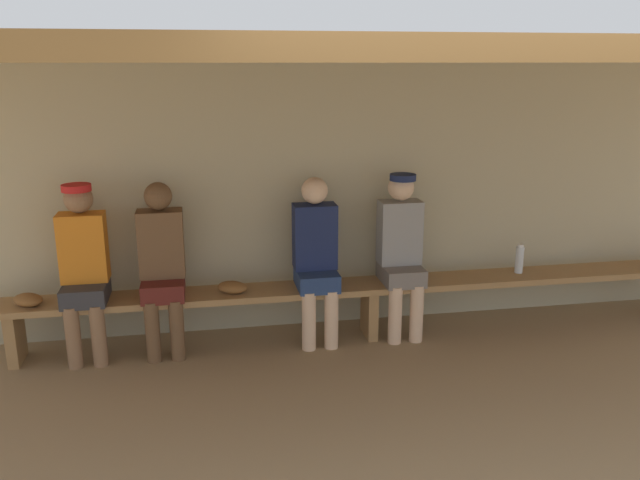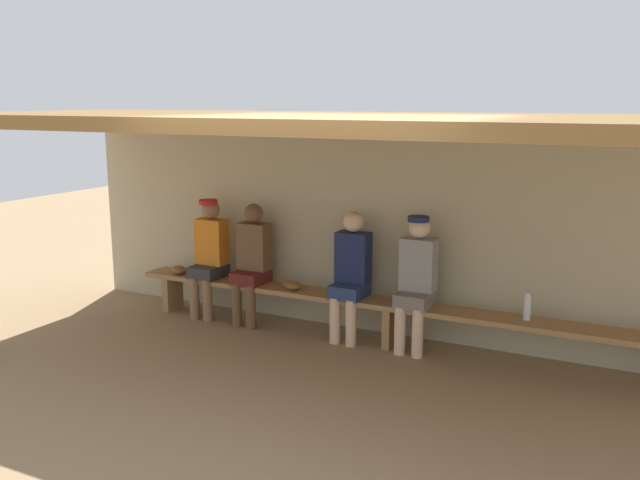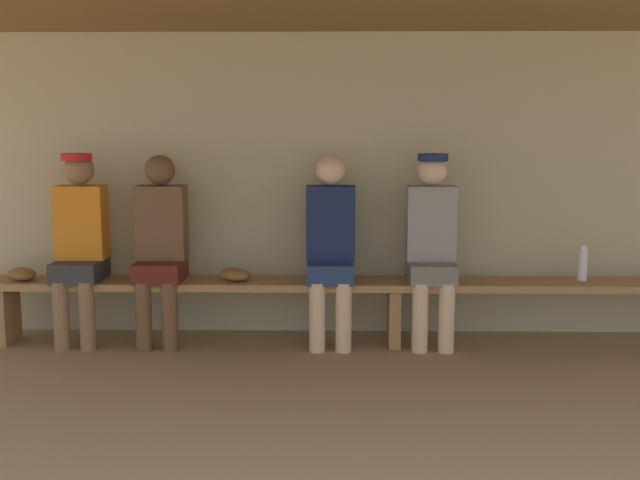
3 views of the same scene
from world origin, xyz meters
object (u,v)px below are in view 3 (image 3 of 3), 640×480
Objects in this scene: player_in_blue at (431,240)px; player_shirtless_tan at (331,242)px; water_bottle_clear at (582,264)px; player_in_white at (79,239)px; baseball_glove_worn at (235,275)px; player_with_sunglasses at (160,242)px; baseball_glove_tan at (21,274)px; bench at (394,291)px.

player_shirtless_tan is at bearing -179.96° from player_in_blue.
player_in_white is at bearing -179.53° from water_bottle_clear.
player_shirtless_tan is 5.31× the size of water_bottle_clear.
player_with_sunglasses is at bearing 23.44° from baseball_glove_worn.
baseball_glove_worn is (1.09, -0.04, -0.24)m from player_in_white.
player_in_blue is at bearing 0.00° from player_in_white.
player_in_blue is at bearing -178.44° from water_bottle_clear.
water_bottle_clear reaches higher than baseball_glove_worn.
water_bottle_clear is 2.44m from baseball_glove_worn.
baseball_glove_worn is at bearing -176.88° from player_shirtless_tan.
water_bottle_clear is at bearing 36.67° from baseball_glove_tan.
water_bottle_clear is 3.93m from baseball_glove_tan.
baseball_glove_worn reaches higher than bench.
baseball_glove_worn is at bearing -178.45° from water_bottle_clear.
player_with_sunglasses is at bearing 38.11° from baseball_glove_tan.
player_in_blue is 1.01× the size of player_with_sunglasses.
player_shirtless_tan is at bearing -0.02° from player_in_white.
player_in_white is 1.12m from baseball_glove_worn.
player_shirtless_tan is at bearing -149.45° from baseball_glove_worn.
player_shirtless_tan is 5.56× the size of baseball_glove_tan.
player_shirtless_tan is (-0.45, 0.00, 0.34)m from bench.
player_in_blue is at bearing 0.04° from player_shirtless_tan.
player_shirtless_tan is 2.18m from baseball_glove_tan.
player_in_white reaches higher than bench.
player_in_white is at bearing 41.65° from baseball_glove_tan.
player_shirtless_tan and player_with_sunglasses have the same top height.
bench is 0.56m from player_shirtless_tan.
bench is at bearing -178.59° from water_bottle_clear.
baseball_glove_tan is (-2.87, -0.04, -0.24)m from player_in_blue.
player_in_blue is 2.46m from player_in_white.
baseball_glove_worn is (-0.67, -0.04, -0.22)m from player_shirtless_tan.
baseball_glove_tan is (-2.62, -0.04, 0.12)m from bench.
bench is 4.46× the size of player_in_white.
player_in_blue reaches higher than bench.
player_in_blue reaches higher than water_bottle_clear.
baseball_glove_tan is at bearing -178.95° from water_bottle_clear.
water_bottle_clear reaches higher than bench.
baseball_glove_tan and baseball_glove_worn have the same top height.
player_in_blue and player_in_white have the same top height.
baseball_glove_worn is (0.52, -0.04, -0.22)m from player_with_sunglasses.
player_in_white reaches higher than player_shirtless_tan.
player_shirtless_tan is 0.71m from baseball_glove_worn.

